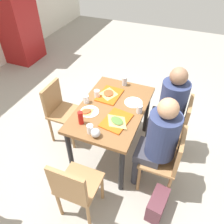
% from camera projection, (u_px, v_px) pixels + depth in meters
% --- Properties ---
extents(ground_plane, '(10.00, 10.00, 0.02)m').
position_uv_depth(ground_plane, '(112.00, 149.00, 3.19)').
color(ground_plane, '#9E998E').
extents(main_table, '(1.18, 0.77, 0.77)m').
position_uv_depth(main_table, '(112.00, 114.00, 2.75)').
color(main_table, brown).
rests_on(main_table, ground_plane).
extents(chair_near_left, '(0.40, 0.40, 0.87)m').
position_uv_depth(chair_near_left, '(168.00, 158.00, 2.43)').
color(chair_near_left, '#9E7247').
rests_on(chair_near_left, ground_plane).
extents(chair_near_right, '(0.40, 0.40, 0.87)m').
position_uv_depth(chair_near_right, '(177.00, 123.00, 2.84)').
color(chair_near_right, '#9E7247').
rests_on(chair_near_right, ground_plane).
extents(chair_far_side, '(0.40, 0.40, 0.87)m').
position_uv_depth(chair_far_side, '(60.00, 108.00, 3.06)').
color(chair_far_side, '#9E7247').
rests_on(chair_far_side, ground_plane).
extents(chair_left_end, '(0.40, 0.40, 0.87)m').
position_uv_depth(chair_left_end, '(75.00, 187.00, 2.16)').
color(chair_left_end, '#9E7247').
rests_on(chair_left_end, ground_plane).
extents(person_in_red, '(0.32, 0.42, 1.28)m').
position_uv_depth(person_in_red, '(158.00, 139.00, 2.30)').
color(person_in_red, '#383842').
rests_on(person_in_red, ground_plane).
extents(person_in_brown_jacket, '(0.32, 0.42, 1.28)m').
position_uv_depth(person_in_brown_jacket, '(169.00, 105.00, 2.72)').
color(person_in_brown_jacket, '#383842').
rests_on(person_in_brown_jacket, ground_plane).
extents(tray_red_near, '(0.39, 0.31, 0.02)m').
position_uv_depth(tray_red_near, '(116.00, 120.00, 2.50)').
color(tray_red_near, '#D85914').
rests_on(tray_red_near, main_table).
extents(tray_red_far, '(0.37, 0.28, 0.02)m').
position_uv_depth(tray_red_far, '(110.00, 95.00, 2.86)').
color(tray_red_far, '#D85914').
rests_on(tray_red_far, main_table).
extents(paper_plate_center, '(0.22, 0.22, 0.01)m').
position_uv_depth(paper_plate_center, '(90.00, 112.00, 2.62)').
color(paper_plate_center, white).
rests_on(paper_plate_center, main_table).
extents(paper_plate_near_edge, '(0.22, 0.22, 0.01)m').
position_uv_depth(paper_plate_near_edge, '(133.00, 102.00, 2.75)').
color(paper_plate_near_edge, white).
rests_on(paper_plate_near_edge, main_table).
extents(pizza_slice_a, '(0.25, 0.28, 0.02)m').
position_uv_depth(pizza_slice_a, '(117.00, 121.00, 2.46)').
color(pizza_slice_a, '#DBAD60').
rests_on(pizza_slice_a, tray_red_near).
extents(pizza_slice_b, '(0.25, 0.23, 0.02)m').
position_uv_depth(pizza_slice_b, '(108.00, 93.00, 2.85)').
color(pizza_slice_b, '#DBAD60').
rests_on(pizza_slice_b, tray_red_far).
extents(pizza_slice_c, '(0.20, 0.19, 0.02)m').
position_uv_depth(pizza_slice_c, '(86.00, 111.00, 2.60)').
color(pizza_slice_c, tan).
rests_on(pizza_slice_c, paper_plate_center).
extents(plastic_cup_a, '(0.07, 0.07, 0.10)m').
position_uv_depth(plastic_cup_a, '(86.00, 99.00, 2.72)').
color(plastic_cup_a, white).
rests_on(plastic_cup_a, main_table).
extents(plastic_cup_b, '(0.07, 0.07, 0.10)m').
position_uv_depth(plastic_cup_b, '(139.00, 109.00, 2.58)').
color(plastic_cup_b, white).
rests_on(plastic_cup_b, main_table).
extents(plastic_cup_c, '(0.07, 0.07, 0.10)m').
position_uv_depth(plastic_cup_c, '(90.00, 129.00, 2.33)').
color(plastic_cup_c, white).
rests_on(plastic_cup_c, main_table).
extents(plastic_cup_d, '(0.07, 0.07, 0.10)m').
position_uv_depth(plastic_cup_d, '(97.00, 94.00, 2.80)').
color(plastic_cup_d, white).
rests_on(plastic_cup_d, main_table).
extents(soda_can, '(0.07, 0.07, 0.12)m').
position_uv_depth(soda_can, '(125.00, 81.00, 3.00)').
color(soda_can, '#B7BCC6').
rests_on(soda_can, main_table).
extents(condiment_bottle, '(0.06, 0.06, 0.16)m').
position_uv_depth(condiment_bottle, '(81.00, 118.00, 2.42)').
color(condiment_bottle, red).
rests_on(condiment_bottle, main_table).
extents(foil_bundle, '(0.10, 0.10, 0.10)m').
position_uv_depth(foil_bundle, '(96.00, 133.00, 2.29)').
color(foil_bundle, silver).
rests_on(foil_bundle, main_table).
extents(handbag, '(0.34, 0.20, 0.28)m').
position_uv_depth(handbag, '(157.00, 204.00, 2.42)').
color(handbag, '#592D38').
rests_on(handbag, ground_plane).
extents(drink_fridge, '(0.70, 0.60, 1.90)m').
position_uv_depth(drink_fridge, '(16.00, 16.00, 4.63)').
color(drink_fridge, maroon).
rests_on(drink_fridge, ground_plane).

